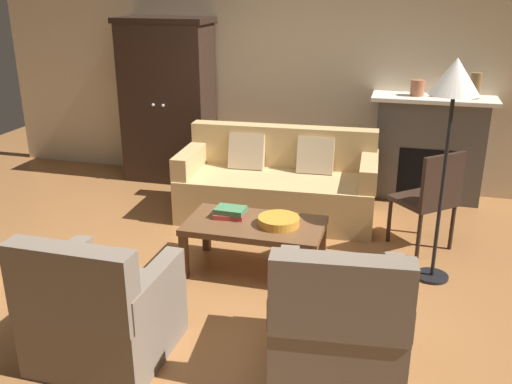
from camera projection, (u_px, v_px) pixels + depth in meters
ground_plane at (225, 278)px, 4.52m from camera, size 9.60×9.60×0.00m
back_wall at (293, 61)px, 6.35m from camera, size 7.20×0.10×2.80m
fireplace at (429, 148)px, 6.03m from camera, size 1.26×0.48×1.12m
armoire at (168, 101)px, 6.56m from camera, size 1.06×0.57×1.87m
couch at (278, 186)px, 5.65m from camera, size 1.96×0.95×0.86m
coffee_table at (255, 229)px, 4.53m from camera, size 1.10×0.60×0.42m
fruit_bowl at (279, 221)px, 4.46m from camera, size 0.33×0.33×0.07m
book_stack at (230, 212)px, 4.61m from camera, size 0.26×0.19×0.08m
mantel_vase_terracotta at (417, 88)px, 5.84m from camera, size 0.14×0.14×0.16m
mantel_vase_cream at (454, 86)px, 5.74m from camera, size 0.10×0.10×0.24m
mantel_vase_bronze at (475, 86)px, 5.69m from camera, size 0.11×0.11×0.26m
armchair_near_left at (102, 313)px, 3.46m from camera, size 0.79×0.78×0.88m
armchair_near_right at (338, 324)px, 3.35m from camera, size 0.85×0.85×0.88m
side_chair_wooden at (431, 195)px, 4.85m from camera, size 0.62×0.62×0.90m
floor_lamp at (454, 91)px, 4.02m from camera, size 0.36×0.36×1.73m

